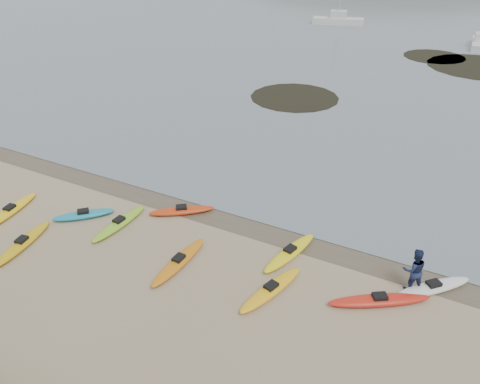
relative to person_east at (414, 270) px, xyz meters
The scene contains 5 objects.
ground 8.93m from the person_east, behind, with size 600.00×600.00×0.00m, color tan.
wet_sand 8.89m from the person_east, behind, with size 60.00×60.00×0.00m, color brown.
kayaks 9.86m from the person_east, 167.38° to the right, with size 22.54×9.28×0.34m.
person_east is the anchor object (origin of this frame).
kelp_mats 33.52m from the person_east, 97.93° to the left, with size 22.14×26.79×0.04m.
Camera 1 is at (9.35, -17.81, 13.35)m, focal length 35.00 mm.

